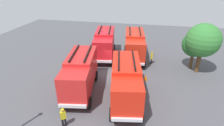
{
  "coord_description": "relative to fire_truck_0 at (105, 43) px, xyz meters",
  "views": [
    {
      "loc": [
        19.15,
        3.92,
        10.89
      ],
      "look_at": [
        0.0,
        0.0,
        1.4
      ],
      "focal_mm": 29.48,
      "sensor_mm": 36.0,
      "label": 1
    }
  ],
  "objects": [
    {
      "name": "fire_truck_2",
      "position": [
        -0.15,
        4.2,
        0.0
      ],
      "size": [
        7.44,
        3.46,
        3.88
      ],
      "rotation": [
        0.0,
        0.0,
        0.12
      ],
      "color": "red",
      "rests_on": "ground"
    },
    {
      "name": "tree_1",
      "position": [
        2.13,
        12.15,
        1.9
      ],
      "size": [
        3.88,
        3.88,
        6.02
      ],
      "color": "brown",
      "rests_on": "ground"
    },
    {
      "name": "traffic_cone_1",
      "position": [
        1.47,
        -3.24,
        -1.8
      ],
      "size": [
        0.5,
        0.5,
        0.71
      ],
      "primitive_type": "cone",
      "color": "#F2600C",
      "rests_on": "ground"
    },
    {
      "name": "firefighter_0",
      "position": [
        13.83,
        0.05,
        -1.23
      ],
      "size": [
        0.42,
        0.48,
        1.66
      ],
      "rotation": [
        0.0,
        0.0,
        0.55
      ],
      "color": "black",
      "rests_on": "ground"
    },
    {
      "name": "tree_0",
      "position": [
        1.19,
        11.58,
        1.0
      ],
      "size": [
        3.02,
        3.02,
        4.69
      ],
      "color": "brown",
      "rests_on": "ground"
    },
    {
      "name": "fire_truck_3",
      "position": [
        9.57,
        4.33,
        0.0
      ],
      "size": [
        7.5,
        3.68,
        3.88
      ],
      "rotation": [
        0.0,
        0.0,
        0.16
      ],
      "color": "red",
      "rests_on": "ground"
    },
    {
      "name": "fire_truck_0",
      "position": [
        0.0,
        0.0,
        0.0
      ],
      "size": [
        7.49,
        3.63,
        3.88
      ],
      "rotation": [
        0.0,
        0.0,
        0.15
      ],
      "color": "red",
      "rests_on": "ground"
    },
    {
      "name": "fire_truck_1",
      "position": [
        8.9,
        -0.3,
        0.0
      ],
      "size": [
        7.49,
        3.64,
        3.88
      ],
      "rotation": [
        0.0,
        0.0,
        0.15
      ],
      "color": "red",
      "rests_on": "ground"
    },
    {
      "name": "ground_plane",
      "position": [
        4.67,
        2.03,
        -2.15
      ],
      "size": [
        50.19,
        50.19,
        0.0
      ],
      "primitive_type": "plane",
      "color": "#4C4C51"
    },
    {
      "name": "firefighter_1",
      "position": [
        0.98,
        6.64,
        -1.23
      ],
      "size": [
        0.42,
        0.27,
        1.65
      ],
      "rotation": [
        0.0,
        0.0,
        4.7
      ],
      "color": "black",
      "rests_on": "ground"
    },
    {
      "name": "traffic_cone_0",
      "position": [
        5.38,
        6.06,
        -1.84
      ],
      "size": [
        0.45,
        0.45,
        0.64
      ],
      "primitive_type": "cone",
      "color": "#F2600C",
      "rests_on": "ground"
    }
  ]
}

